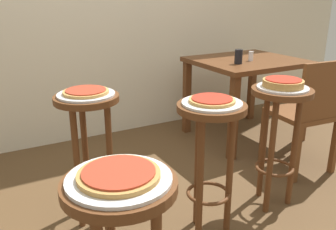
% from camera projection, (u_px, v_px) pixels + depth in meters
% --- Properties ---
extents(ground_plane, '(6.00, 6.00, 0.00)m').
position_uv_depth(ground_plane, '(198.00, 223.00, 2.13)').
color(ground_plane, brown).
extents(serving_plate_foreground, '(0.32, 0.32, 0.01)m').
position_uv_depth(serving_plate_foreground, '(119.00, 179.00, 1.08)').
color(serving_plate_foreground, silver).
rests_on(serving_plate_foreground, stool_foreground).
extents(pizza_foreground, '(0.25, 0.25, 0.02)m').
position_uv_depth(pizza_foreground, '(119.00, 174.00, 1.07)').
color(pizza_foreground, '#B78442').
rests_on(pizza_foreground, serving_plate_foreground).
extents(stool_middle, '(0.35, 0.35, 0.76)m').
position_uv_depth(stool_middle, '(210.00, 144.00, 1.87)').
color(stool_middle, '#5B3319').
rests_on(stool_middle, ground_plane).
extents(serving_plate_middle, '(0.30, 0.30, 0.01)m').
position_uv_depth(serving_plate_middle, '(212.00, 103.00, 1.80)').
color(serving_plate_middle, silver).
rests_on(serving_plate_middle, stool_middle).
extents(pizza_middle, '(0.23, 0.23, 0.02)m').
position_uv_depth(pizza_middle, '(212.00, 100.00, 1.79)').
color(pizza_middle, tan).
rests_on(pizza_middle, serving_plate_middle).
extents(stool_leftside, '(0.35, 0.35, 0.76)m').
position_uv_depth(stool_leftside, '(279.00, 123.00, 2.16)').
color(stool_leftside, '#5B3319').
rests_on(stool_leftside, ground_plane).
extents(serving_plate_leftside, '(0.29, 0.29, 0.01)m').
position_uv_depth(serving_plate_leftside, '(283.00, 88.00, 2.08)').
color(serving_plate_leftside, silver).
rests_on(serving_plate_leftside, stool_leftside).
extents(pizza_leftside, '(0.23, 0.23, 0.05)m').
position_uv_depth(pizza_leftside, '(283.00, 83.00, 2.08)').
color(pizza_leftside, '#B78442').
rests_on(pizza_leftside, serving_plate_leftside).
extents(stool_rear, '(0.35, 0.35, 0.76)m').
position_uv_depth(stool_rear, '(89.00, 132.00, 2.02)').
color(stool_rear, '#5B3319').
rests_on(stool_rear, ground_plane).
extents(serving_plate_rear, '(0.31, 0.31, 0.01)m').
position_uv_depth(serving_plate_rear, '(86.00, 94.00, 1.95)').
color(serving_plate_rear, silver).
rests_on(serving_plate_rear, stool_rear).
extents(pizza_rear, '(0.25, 0.25, 0.02)m').
position_uv_depth(pizza_rear, '(86.00, 91.00, 1.95)').
color(pizza_rear, tan).
rests_on(pizza_rear, serving_plate_rear).
extents(dining_table, '(0.89, 0.79, 0.72)m').
position_uv_depth(dining_table, '(246.00, 72.00, 3.21)').
color(dining_table, '#5B3319').
rests_on(dining_table, ground_plane).
extents(cup_near_edge, '(0.07, 0.07, 0.12)m').
position_uv_depth(cup_near_edge, '(239.00, 57.00, 2.96)').
color(cup_near_edge, black).
rests_on(cup_near_edge, dining_table).
extents(condiment_shaker, '(0.04, 0.04, 0.08)m').
position_uv_depth(condiment_shaker, '(251.00, 56.00, 3.09)').
color(condiment_shaker, white).
rests_on(condiment_shaker, dining_table).
extents(wooden_chair, '(0.43, 0.43, 0.85)m').
position_uv_depth(wooden_chair, '(309.00, 112.00, 2.61)').
color(wooden_chair, brown).
rests_on(wooden_chair, ground_plane).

